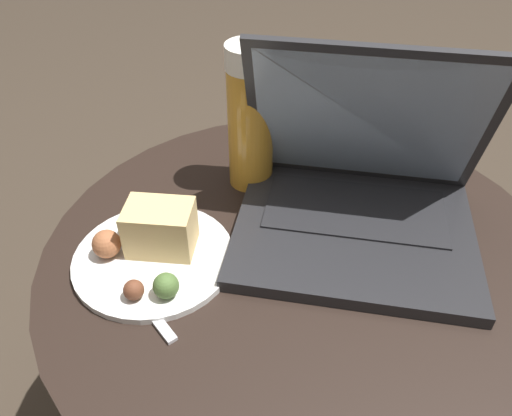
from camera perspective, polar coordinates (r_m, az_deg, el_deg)
name	(u,v)px	position (r m, az deg, el deg)	size (l,w,h in m)	color
table	(296,315)	(0.78, 4.62, -12.14)	(0.69, 0.69, 0.50)	#9E9EA3
napkin	(158,255)	(0.67, -11.17, -5.34)	(0.20, 0.17, 0.00)	#B7332D
laptop	(358,195)	(0.68, 11.58, 1.48)	(0.32, 0.26, 0.26)	#232326
beer_glass	(251,118)	(0.72, -0.63, 10.20)	(0.07, 0.07, 0.22)	gold
snack_plate	(154,246)	(0.65, -11.61, -4.32)	(0.21, 0.21, 0.07)	silver
fork	(128,282)	(0.64, -14.47, -8.21)	(0.15, 0.14, 0.00)	silver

